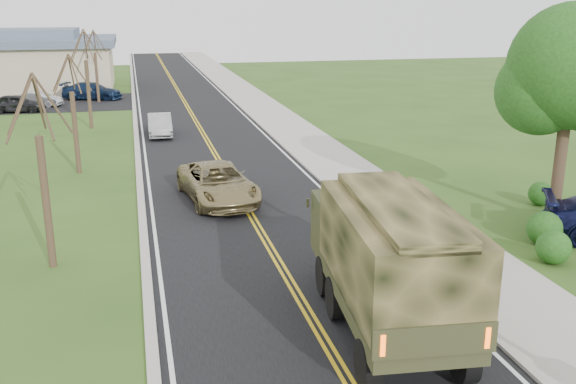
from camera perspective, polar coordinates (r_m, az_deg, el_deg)
name	(u,v)px	position (r m, az deg, el deg)	size (l,w,h in m)	color
road	(189,110)	(50.82, -8.77, 7.22)	(8.00, 120.00, 0.01)	black
curb_right	(242,107)	(51.32, -4.12, 7.52)	(0.30, 120.00, 0.12)	#9E998E
sidewalk_right	(264,107)	(51.63, -2.19, 7.59)	(3.20, 120.00, 0.10)	#9E998E
curb_left	(135,111)	(50.64, -13.49, 6.98)	(0.30, 120.00, 0.10)	#9E998E
leafy_tree	(570,76)	(25.25, 23.81, 9.38)	(4.83, 4.50, 8.10)	#38281C
bare_tree_a	(44,187)	(20.91, -20.84, 0.45)	(1.93, 2.26, 6.08)	#38281C
bare_tree_b	(75,123)	(32.61, -18.44, 5.86)	(1.83, 2.14, 5.73)	#38281C
bare_tree_c	(88,86)	(44.41, -17.35, 8.97)	(2.04, 2.39, 6.42)	#38281C
bare_tree_d	(96,71)	(56.35, -16.67, 10.23)	(1.88, 2.20, 5.91)	#38281C
commercial_building	(2,62)	(67.24, -24.09, 10.53)	(25.50, 21.50, 5.65)	tan
military_truck	(387,254)	(16.02, 8.80, -5.48)	(3.21, 7.47, 3.62)	black
suv_champagne	(218,183)	(26.98, -6.26, 0.81)	(2.55, 5.54, 1.54)	olive
sedan_silver	(160,125)	(41.06, -11.32, 5.86)	(1.43, 4.09, 1.35)	#A7A7AB
lot_car_dark	(17,103)	(53.23, -22.98, 7.27)	(1.62, 4.03, 1.37)	black
lot_car_silver	(39,99)	(55.65, -21.27, 7.71)	(1.27, 3.63, 1.20)	#B4B4B9
lot_car_navy	(92,91)	(58.23, -17.01, 8.58)	(2.05, 5.05, 1.47)	#0F1F3A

